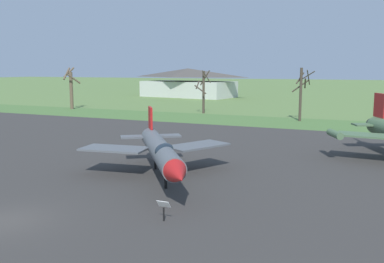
% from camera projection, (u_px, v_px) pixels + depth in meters
% --- Properties ---
extents(ground_plane, '(600.00, 600.00, 0.00)m').
position_uv_depth(ground_plane, '(7.00, 222.00, 20.06)').
color(ground_plane, '#607F42').
extents(asphalt_apron, '(109.26, 46.19, 0.05)m').
position_uv_depth(asphalt_apron, '(152.00, 163.00, 32.56)').
color(asphalt_apron, '#383533').
rests_on(asphalt_apron, ground).
extents(grass_verge_strip, '(169.26, 12.00, 0.06)m').
position_uv_depth(grass_verge_strip, '(255.00, 121.00, 58.79)').
color(grass_verge_strip, '#4E7539').
rests_on(grass_verge_strip, ground).
extents(jet_fighter_front_right, '(10.87, 12.85, 4.32)m').
position_uv_depth(jet_fighter_front_right, '(161.00, 151.00, 27.42)').
color(jet_fighter_front_right, '#565B60').
rests_on(jet_fighter_front_right, ground).
extents(info_placard_front_right, '(0.63, 0.29, 1.07)m').
position_uv_depth(info_placard_front_right, '(164.00, 208.00, 19.97)').
color(info_placard_front_right, black).
rests_on(info_placard_front_right, ground).
extents(bare_tree_far_left, '(3.29, 3.25, 7.60)m').
position_uv_depth(bare_tree_far_left, '(71.00, 87.00, 76.01)').
color(bare_tree_far_left, brown).
rests_on(bare_tree_far_left, ground).
extents(bare_tree_left_of_center, '(2.43, 2.22, 7.06)m').
position_uv_depth(bare_tree_left_of_center, '(203.00, 90.00, 69.13)').
color(bare_tree_left_of_center, '#42382D').
rests_on(bare_tree_left_of_center, ground).
extents(bare_tree_center, '(3.16, 2.80, 7.42)m').
position_uv_depth(bare_tree_center, '(301.00, 91.00, 58.42)').
color(bare_tree_center, '#42382D').
rests_on(bare_tree_center, ground).
extents(visitor_building, '(26.38, 15.35, 7.44)m').
position_uv_depth(visitor_building, '(188.00, 83.00, 110.64)').
color(visitor_building, beige).
rests_on(visitor_building, ground).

